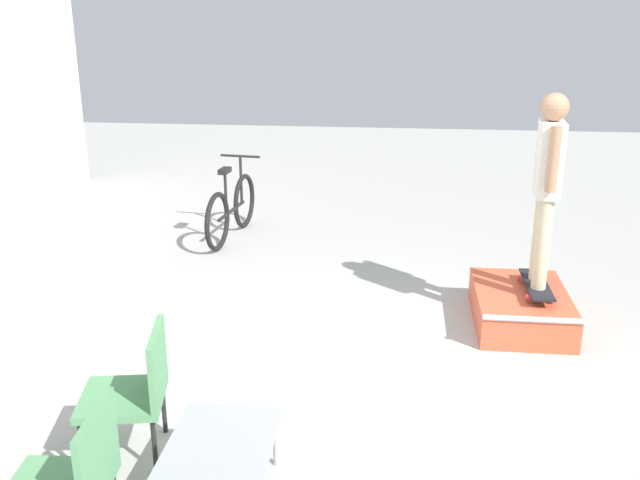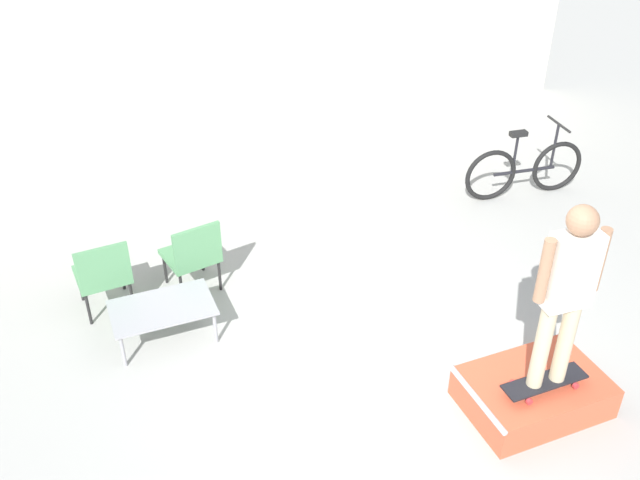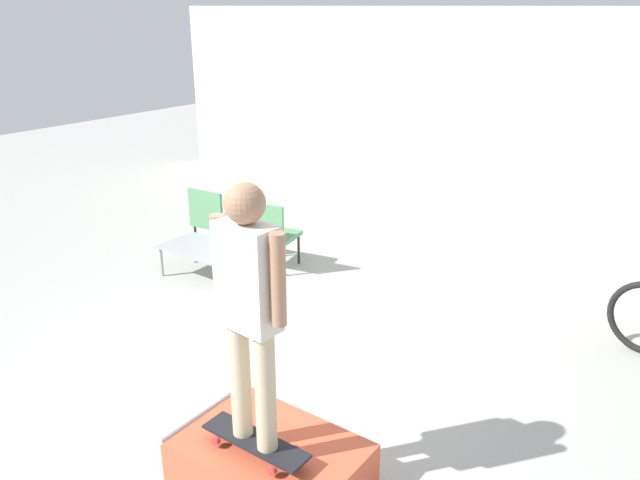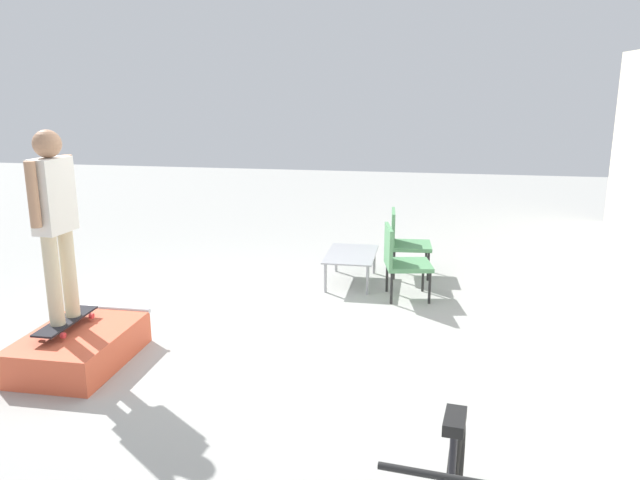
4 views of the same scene
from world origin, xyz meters
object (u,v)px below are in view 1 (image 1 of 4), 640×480
skateboard_on_ramp (537,285)px  coffee_table (217,457)px  bicycle (232,209)px  person_skater (548,175)px  patio_chair_right (136,387)px  skate_ramp_box (520,308)px  patio_chair_left (72,478)px

skateboard_on_ramp → coffee_table: size_ratio=0.77×
bicycle → person_skater: bearing=-116.5°
skateboard_on_ramp → patio_chair_right: size_ratio=0.88×
patio_chair_right → skate_ramp_box: bearing=119.1°
coffee_table → patio_chair_right: bearing=53.8°
skate_ramp_box → bicycle: bearing=55.7°
skateboard_on_ramp → bicycle: bicycle is taller
person_skater → patio_chair_right: (-2.30, 2.89, -0.92)m
person_skater → bicycle: size_ratio=1.02×
person_skater → bicycle: person_skater is taller
patio_chair_left → coffee_table: bearing=120.8°
person_skater → bicycle: bearing=60.7°
coffee_table → skate_ramp_box: bearing=-37.3°
skateboard_on_ramp → patio_chair_left: (-3.23, 2.89, 0.09)m
patio_chair_right → bicycle: bicycle is taller
person_skater → patio_chair_right: bearing=132.7°
person_skater → patio_chair_left: 4.43m
person_skater → patio_chair_right: size_ratio=1.96×
skate_ramp_box → patio_chair_right: size_ratio=1.41×
patio_chair_right → person_skater: bearing=117.7°
patio_chair_left → bicycle: (5.43, 0.44, -0.11)m
skate_ramp_box → patio_chair_left: size_ratio=1.41×
skateboard_on_ramp → coffee_table: (-2.78, 2.25, -0.05)m
skate_ramp_box → person_skater: person_skater is taller
skate_ramp_box → person_skater: size_ratio=0.72×
skateboard_on_ramp → person_skater: 1.01m
coffee_table → patio_chair_right: patio_chair_right is taller
bicycle → skate_ramp_box: bearing=-117.3°
coffee_table → bicycle: size_ratio=0.59×
skate_ramp_box → skateboard_on_ramp: size_ratio=1.60×
patio_chair_left → person_skater: bearing=134.0°
patio_chair_left → patio_chair_right: bearing=176.0°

